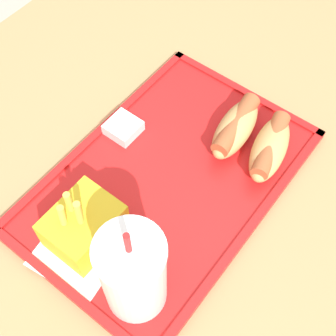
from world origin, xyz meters
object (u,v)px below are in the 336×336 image
(soda_cup, at_px, (133,274))
(sauce_cup_mayo, at_px, (123,127))
(hot_dog_far, at_px, (270,148))
(hot_dog_near, at_px, (235,127))
(fries_carton, at_px, (84,226))

(soda_cup, distance_m, sauce_cup_mayo, 0.26)
(hot_dog_far, distance_m, hot_dog_near, 0.06)
(fries_carton, distance_m, sauce_cup_mayo, 0.18)
(soda_cup, xyz_separation_m, sauce_cup_mayo, (-0.18, -0.18, -0.06))
(hot_dog_near, distance_m, sauce_cup_mayo, 0.17)
(hot_dog_far, height_order, hot_dog_near, same)
(soda_cup, height_order, hot_dog_near, soda_cup)
(hot_dog_far, bearing_deg, sauce_cup_mayo, -64.98)
(hot_dog_far, relative_size, sauce_cup_mayo, 2.72)
(hot_dog_far, xyz_separation_m, fries_carton, (0.26, -0.13, 0.00))
(fries_carton, bearing_deg, hot_dog_far, 153.90)
(soda_cup, height_order, fries_carton, soda_cup)
(hot_dog_far, bearing_deg, hot_dog_near, -90.00)
(hot_dog_near, height_order, sauce_cup_mayo, hot_dog_near)
(hot_dog_far, bearing_deg, soda_cup, -4.62)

